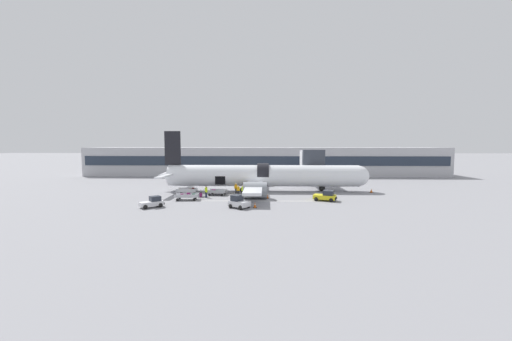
# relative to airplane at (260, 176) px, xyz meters

# --- Properties ---
(ground_plane) EXTENTS (500.00, 500.00, 0.00)m
(ground_plane) POSITION_rel_airplane_xyz_m (0.57, -4.02, -2.58)
(ground_plane) COLOR gray
(apron_marking_line) EXTENTS (22.42, 0.62, 0.01)m
(apron_marking_line) POSITION_rel_airplane_xyz_m (0.23, -9.55, -2.58)
(apron_marking_line) COLOR silver
(apron_marking_line) RESTS_ON ground_plane
(terminal_strip) EXTENTS (92.52, 12.69, 7.27)m
(terminal_strip) POSITION_rel_airplane_xyz_m (0.57, 30.21, 1.05)
(terminal_strip) COLOR #B2B2B7
(terminal_strip) RESTS_ON ground_plane
(jet_bridge_stub) EXTENTS (3.84, 9.97, 7.12)m
(jet_bridge_stub) POSITION_rel_airplane_xyz_m (9.44, 5.86, 2.73)
(jet_bridge_stub) COLOR #4C4C51
(jet_bridge_stub) RESTS_ON ground_plane
(airplane) EXTENTS (36.49, 28.83, 10.35)m
(airplane) POSITION_rel_airplane_xyz_m (0.00, 0.00, 0.00)
(airplane) COLOR white
(airplane) RESTS_ON ground_plane
(baggage_tug_lead) EXTENTS (3.57, 2.81, 1.51)m
(baggage_tug_lead) POSITION_rel_airplane_xyz_m (9.53, -9.01, -1.92)
(baggage_tug_lead) COLOR yellow
(baggage_tug_lead) RESTS_ON ground_plane
(baggage_tug_mid) EXTENTS (3.04, 2.80, 1.42)m
(baggage_tug_mid) POSITION_rel_airplane_xyz_m (-13.58, -14.56, -1.97)
(baggage_tug_mid) COLOR silver
(baggage_tug_mid) RESTS_ON ground_plane
(baggage_tug_rear) EXTENTS (2.92, 2.75, 1.63)m
(baggage_tug_rear) POSITION_rel_airplane_xyz_m (-2.49, -14.55, -1.89)
(baggage_tug_rear) COLOR silver
(baggage_tug_rear) RESTS_ON ground_plane
(baggage_cart_loading) EXTENTS (3.88, 2.37, 0.90)m
(baggage_cart_loading) POSITION_rel_airplane_xyz_m (-6.78, -4.53, -2.13)
(baggage_cart_loading) COLOR #999BA0
(baggage_cart_loading) RESTS_ON ground_plane
(baggage_cart_queued) EXTENTS (4.30, 2.31, 1.00)m
(baggage_cart_queued) POSITION_rel_airplane_xyz_m (-10.45, -9.00, -2.09)
(baggage_cart_queued) COLOR #B7BABF
(baggage_cart_queued) RESTS_ON ground_plane
(baggage_cart_empty) EXTENTS (4.08, 2.09, 1.12)m
(baggage_cart_empty) POSITION_rel_airplane_xyz_m (-11.67, -4.10, -2.05)
(baggage_cart_empty) COLOR #B7BABF
(baggage_cart_empty) RESTS_ON ground_plane
(ground_crew_loader_a) EXTENTS (0.51, 0.63, 1.80)m
(ground_crew_loader_a) POSITION_rel_airplane_xyz_m (-8.09, -7.01, -1.64)
(ground_crew_loader_a) COLOR #1E2338
(ground_crew_loader_a) RESTS_ON ground_plane
(ground_crew_loader_b) EXTENTS (0.59, 0.49, 1.71)m
(ground_crew_loader_b) POSITION_rel_airplane_xyz_m (-2.61, -5.26, -1.68)
(ground_crew_loader_b) COLOR #2D2D33
(ground_crew_loader_b) RESTS_ON ground_plane
(ground_crew_driver) EXTENTS (0.55, 0.38, 1.58)m
(ground_crew_driver) POSITION_rel_airplane_xyz_m (-3.44, -4.59, -1.75)
(ground_crew_driver) COLOR black
(ground_crew_driver) RESTS_ON ground_plane
(ground_crew_supervisor) EXTENTS (0.57, 0.57, 1.80)m
(ground_crew_supervisor) POSITION_rel_airplane_xyz_m (-2.36, -3.80, -1.63)
(ground_crew_supervisor) COLOR #2D2D33
(ground_crew_supervisor) RESTS_ON ground_plane
(ground_crew_helper) EXTENTS (0.55, 0.55, 1.73)m
(ground_crew_helper) POSITION_rel_airplane_xyz_m (-3.97, -2.84, -1.67)
(ground_crew_helper) COLOR #2D2D33
(ground_crew_helper) RESTS_ON ground_plane
(suitcase_on_tarmac_upright) EXTENTS (0.40, 0.28, 0.75)m
(suitcase_on_tarmac_upright) POSITION_rel_airplane_xyz_m (-9.03, -6.45, -2.26)
(suitcase_on_tarmac_upright) COLOR #721951
(suitcase_on_tarmac_upright) RESTS_ON ground_plane
(safety_cone_nose) EXTENTS (0.62, 0.62, 0.63)m
(safety_cone_nose) POSITION_rel_airplane_xyz_m (18.64, -1.09, -2.29)
(safety_cone_nose) COLOR black
(safety_cone_nose) RESTS_ON ground_plane
(safety_cone_engine_left) EXTENTS (0.50, 0.50, 0.74)m
(safety_cone_engine_left) POSITION_rel_airplane_xyz_m (-0.44, -14.35, -2.23)
(safety_cone_engine_left) COLOR black
(safety_cone_engine_left) RESTS_ON ground_plane
(safety_cone_wingtip) EXTENTS (0.44, 0.44, 0.61)m
(safety_cone_wingtip) POSITION_rel_airplane_xyz_m (1.21, -7.32, -2.30)
(safety_cone_wingtip) COLOR black
(safety_cone_wingtip) RESTS_ON ground_plane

